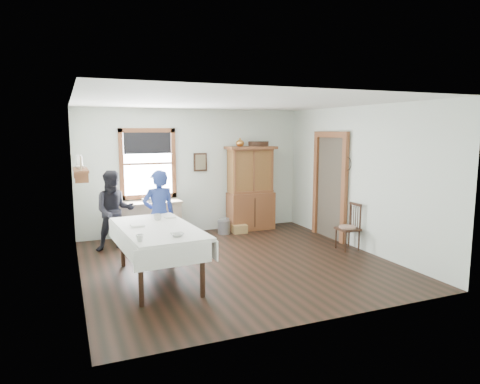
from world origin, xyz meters
The scene contains 20 objects.
room centered at (0.00, 0.00, 1.35)m, with size 5.01×5.01×2.70m.
window centered at (-1.00, 2.47, 1.63)m, with size 1.18×0.07×1.48m.
doorway centered at (2.46, 0.85, 1.16)m, with size 0.09×1.14×2.22m.
wall_shelf centered at (-2.37, 1.54, 1.57)m, with size 0.24×1.00×0.44m.
framed_picture centered at (0.15, 2.46, 1.55)m, with size 0.30×0.04×0.40m, color #371D13.
rug_beater centered at (2.45, 0.30, 1.72)m, with size 0.27×0.27×0.01m, color black.
work_counter centered at (-1.09, 2.19, 0.39)m, with size 1.38×0.52×0.79m, color tan.
china_hutch centered at (1.25, 2.20, 0.94)m, with size 1.11×0.53×1.89m, color brown.
dining_table centered at (-1.40, -0.35, 0.41)m, with size 1.08×2.05×0.82m, color white.
spindle_chair centered at (2.25, -0.06, 0.44)m, with size 0.41×0.41×0.89m, color #371D13.
pail centered at (0.53, 2.01, 0.15)m, with size 0.27×0.27×0.29m, color #919398.
wicker_basket centered at (0.87, 1.94, 0.09)m, with size 0.31×0.22×0.18m, color tan.
woman_blue centered at (-1.15, 0.73, 0.73)m, with size 0.53×0.35×1.45m, color navy.
figure_dark centered at (-1.81, 1.57, 0.70)m, with size 0.68×0.53×1.40m, color black.
table_cup_a centered at (-1.30, 0.14, 0.87)m, with size 0.13×0.13×0.10m, color silver.
table_cup_b centered at (-1.79, -1.09, 0.87)m, with size 0.10×0.10×0.09m, color silver.
table_bowl centered at (-1.27, -1.02, 0.84)m, with size 0.20×0.20×0.05m, color silver.
counter_book centered at (-1.01, 2.11, 0.80)m, with size 0.15×0.20×0.02m, color #776B4F.
counter_bowl centered at (-1.09, 2.28, 0.82)m, with size 0.18×0.18×0.06m, color silver.
shelf_bowl centered at (-2.37, 1.55, 1.60)m, with size 0.22×0.22×0.05m, color silver.
Camera 1 is at (-2.65, -6.56, 2.25)m, focal length 32.00 mm.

